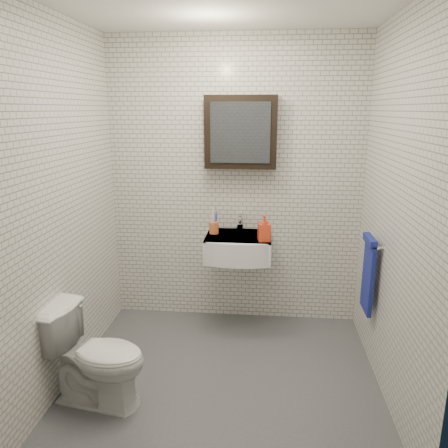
# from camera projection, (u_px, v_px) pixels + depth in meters

# --- Properties ---
(ground) EXTENTS (2.20, 2.00, 0.01)m
(ground) POSITION_uv_depth(u_px,v_px,m) (224.00, 376.00, 3.18)
(ground) COLOR #4E5055
(ground) RESTS_ON ground
(room_shell) EXTENTS (2.22, 2.02, 2.51)m
(room_shell) POSITION_uv_depth(u_px,v_px,m) (224.00, 177.00, 2.80)
(room_shell) COLOR silver
(room_shell) RESTS_ON ground
(washbasin) EXTENTS (0.55, 0.50, 0.20)m
(washbasin) POSITION_uv_depth(u_px,v_px,m) (238.00, 247.00, 3.69)
(washbasin) COLOR white
(washbasin) RESTS_ON room_shell
(faucet) EXTENTS (0.06, 0.20, 0.15)m
(faucet) POSITION_uv_depth(u_px,v_px,m) (240.00, 223.00, 3.83)
(faucet) COLOR silver
(faucet) RESTS_ON washbasin
(mirror_cabinet) EXTENTS (0.60, 0.15, 0.60)m
(mirror_cabinet) POSITION_uv_depth(u_px,v_px,m) (241.00, 132.00, 3.63)
(mirror_cabinet) COLOR black
(mirror_cabinet) RESTS_ON room_shell
(towel_rail) EXTENTS (0.09, 0.30, 0.58)m
(towel_rail) POSITION_uv_depth(u_px,v_px,m) (369.00, 271.00, 3.23)
(towel_rail) COLOR silver
(towel_rail) RESTS_ON room_shell
(toothbrush_cup) EXTENTS (0.11, 0.11, 0.22)m
(toothbrush_cup) POSITION_uv_depth(u_px,v_px,m) (214.00, 227.00, 3.75)
(toothbrush_cup) COLOR #C56031
(toothbrush_cup) RESTS_ON washbasin
(soap_bottle) EXTENTS (0.11, 0.11, 0.22)m
(soap_bottle) POSITION_uv_depth(u_px,v_px,m) (264.00, 228.00, 3.52)
(soap_bottle) COLOR orange
(soap_bottle) RESTS_ON washbasin
(toilet) EXTENTS (0.72, 0.49, 0.68)m
(toilet) POSITION_uv_depth(u_px,v_px,m) (96.00, 356.00, 2.83)
(toilet) COLOR white
(toilet) RESTS_ON ground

